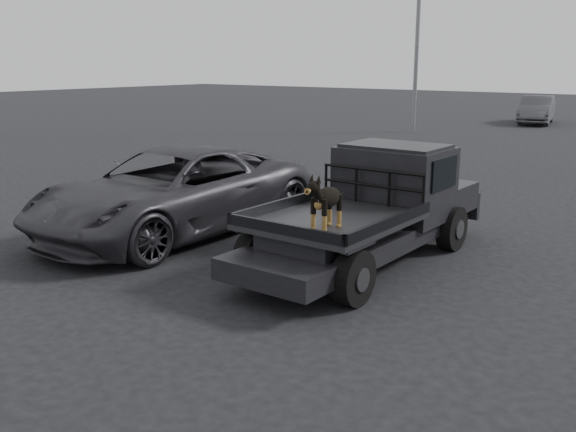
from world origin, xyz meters
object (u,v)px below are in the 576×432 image
Objects in this scene: distant_car_a at (537,110)px; flatbed_ute at (365,234)px; dog at (326,202)px; parked_suv at (173,192)px.

flatbed_ute is at bearing -90.45° from distant_car_a.
dog is at bearing -90.48° from distant_car_a.
dog is 0.13× the size of parked_suv.
distant_car_a is at bearing 100.68° from flatbed_ute.
parked_suv is at bearing -98.74° from distant_car_a.
dog reaches higher than flatbed_ute.
flatbed_ute is at bearing 9.33° from parked_suv.
distant_car_a is at bearing 100.66° from dog.
flatbed_ute is 1.27× the size of distant_car_a.
parked_suv reaches higher than distant_car_a.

